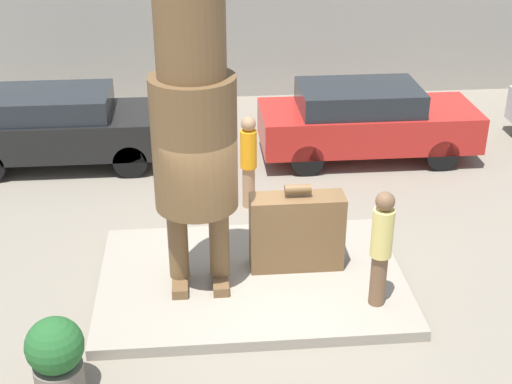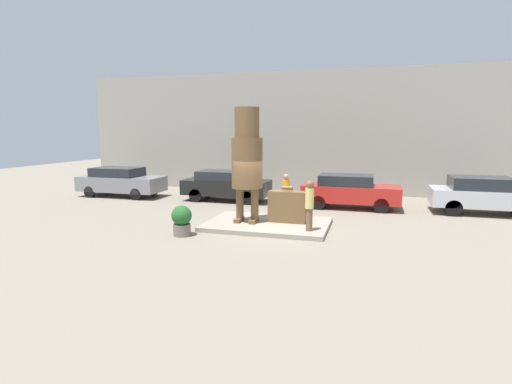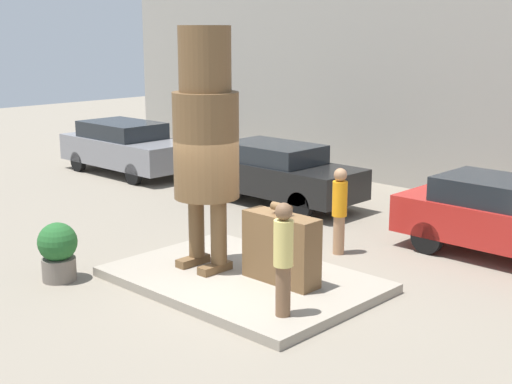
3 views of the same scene
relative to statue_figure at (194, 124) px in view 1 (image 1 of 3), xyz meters
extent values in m
plane|color=gray|center=(0.78, 0.12, -2.68)|extent=(60.00, 60.00, 0.00)
cube|color=gray|center=(0.78, 0.12, -2.59)|extent=(4.57, 3.15, 0.16)
cube|color=brown|center=(-0.30, -0.10, -2.44)|extent=(0.23, 0.66, 0.15)
cube|color=brown|center=(0.30, -0.10, -2.44)|extent=(0.23, 0.66, 0.15)
cylinder|color=brown|center=(-0.30, 0.00, -1.79)|extent=(0.29, 0.29, 1.16)
cylinder|color=brown|center=(0.30, 0.00, -1.79)|extent=(0.29, 0.29, 1.16)
cylinder|color=brown|center=(0.00, 0.00, -0.27)|extent=(1.16, 1.16, 1.87)
cylinder|color=brown|center=(0.00, 0.00, 1.22)|extent=(0.91, 0.91, 1.12)
cube|color=brown|center=(1.48, 0.34, -1.92)|extent=(1.41, 0.46, 1.19)
cylinder|color=brown|center=(1.48, 0.34, -1.20)|extent=(0.39, 0.14, 0.14)
cylinder|color=brown|center=(2.48, -0.74, -2.12)|extent=(0.23, 0.23, 0.79)
cylinder|color=#DBC66B|center=(2.48, -0.74, -1.37)|extent=(0.30, 0.30, 0.70)
sphere|color=brown|center=(2.48, -0.74, -0.89)|extent=(0.26, 0.26, 0.26)
cube|color=black|center=(-2.68, 4.93, -1.96)|extent=(4.44, 1.76, 0.75)
cube|color=#1E2328|center=(-2.90, 4.93, -1.36)|extent=(2.44, 1.59, 0.46)
cylinder|color=black|center=(-1.30, 5.72, -2.34)|extent=(0.67, 0.18, 0.67)
cylinder|color=black|center=(-1.30, 4.14, -2.34)|extent=(0.67, 0.18, 0.67)
cylinder|color=black|center=(-4.06, 5.72, -2.34)|extent=(0.67, 0.18, 0.67)
cube|color=#B2231E|center=(3.58, 4.71, -1.97)|extent=(4.46, 1.76, 0.76)
cube|color=#1E2328|center=(3.36, 4.71, -1.35)|extent=(2.45, 1.59, 0.48)
cylinder|color=black|center=(4.97, 5.50, -2.35)|extent=(0.66, 0.18, 0.66)
cylinder|color=black|center=(4.97, 3.92, -2.35)|extent=(0.66, 0.18, 0.66)
cylinder|color=black|center=(2.20, 5.50, -2.35)|extent=(0.66, 0.18, 0.66)
cylinder|color=black|center=(2.20, 3.92, -2.35)|extent=(0.66, 0.18, 0.66)
cylinder|color=#70665B|center=(-1.74, -2.01, -2.47)|extent=(0.60, 0.60, 0.41)
sphere|color=#235B28|center=(-1.74, -2.01, -1.97)|extent=(0.70, 0.70, 0.70)
cylinder|color=#A87A56|center=(0.94, 2.68, -2.28)|extent=(0.23, 0.23, 0.79)
cylinder|color=orange|center=(0.94, 2.68, -1.54)|extent=(0.30, 0.30, 0.70)
sphere|color=#A87A56|center=(0.94, 2.68, -1.06)|extent=(0.26, 0.26, 0.26)
camera|label=1|loc=(0.04, -8.90, 3.44)|focal=50.00mm
camera|label=2|loc=(4.49, -14.21, 0.95)|focal=28.00mm
camera|label=3|loc=(9.16, -8.32, 1.73)|focal=50.00mm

